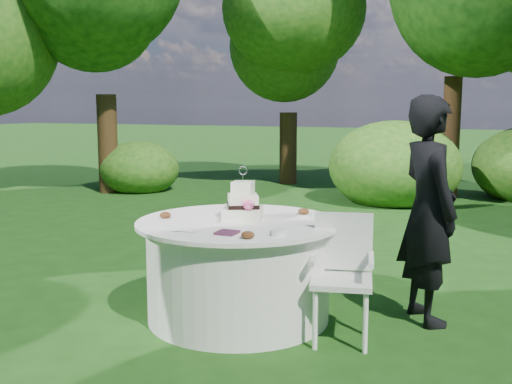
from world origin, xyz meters
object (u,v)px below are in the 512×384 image
guest (429,210)px  table (238,269)px  cake (243,205)px  chair (342,267)px  napkins (227,233)px

guest → table: size_ratio=1.10×
guest → cake: 1.40m
guest → chair: guest is taller
guest → chair: bearing=107.2°
guest → chair: (-0.49, -0.61, -0.34)m
cake → chair: cake is taller
guest → table: bearing=77.3°
table → cake: (0.03, 0.04, 0.50)m
napkins → chair: size_ratio=0.16×
napkins → table: size_ratio=0.09×
chair → napkins: bearing=-152.2°
napkins → chair: (0.72, 0.38, -0.26)m
napkins → cake: size_ratio=0.33×
table → cake: 0.50m
napkins → cake: bearing=102.2°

